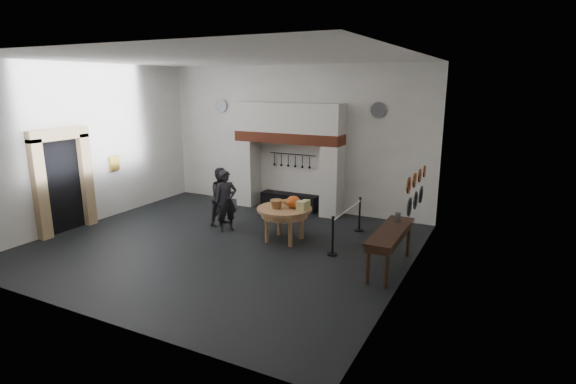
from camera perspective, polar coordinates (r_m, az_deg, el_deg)
The scene contains 39 objects.
floor at distance 11.45m, azimuth -8.27°, elevation -6.65°, with size 9.00×8.00×0.02m, color black.
ceiling at distance 10.76m, azimuth -9.12°, elevation 16.45°, with size 9.00×8.00×0.02m, color silver.
wall_back at distance 14.29m, azimuth 0.71°, elevation 6.85°, with size 9.00×0.02×4.50m, color white.
wall_front at distance 8.03m, azimuth -25.41°, elevation 0.13°, with size 9.00×0.02×4.50m, color white.
wall_left at distance 13.96m, azimuth -23.97°, elevation 5.52°, with size 0.02×8.00×4.50m, color white.
wall_right at distance 9.07m, azimuth 15.21°, elevation 2.40°, with size 0.02×8.00×4.50m, color white.
chimney_pier_left at distance 14.88m, azimuth -5.01°, elevation 2.49°, with size 0.55×0.70×2.15m, color silver.
chimney_pier_right at distance 13.58m, azimuth 5.63°, elevation 1.39°, with size 0.55×0.70×2.15m, color silver.
hearth_brick_band at distance 13.97m, azimuth 0.07°, elevation 6.94°, with size 3.50×0.72×0.32m, color #9E442B.
chimney_hood at distance 13.91m, azimuth 0.07°, elevation 9.44°, with size 3.50×0.70×0.90m, color silver.
iron_range at distance 14.42m, azimuth 0.20°, elevation -1.19°, with size 1.90×0.45×0.50m, color black.
utensil_rail at distance 14.29m, azimuth 0.56°, elevation 4.82°, with size 0.02×0.02×1.60m, color black.
door_recess at distance 13.50m, azimuth -26.73°, elevation 0.67°, with size 0.04×1.10×2.50m, color black.
door_jamb_near at distance 13.03m, azimuth -28.97°, elevation 0.21°, with size 0.22×0.30×2.60m, color tan.
door_jamb_far at distance 13.84m, azimuth -24.23°, elevation 1.42°, with size 0.22×0.30×2.60m, color tan.
door_lintel at distance 13.22m, azimuth -27.15°, elevation 6.55°, with size 0.22×1.70×0.30m, color tan.
wall_plaque at distance 14.53m, azimuth -21.18°, elevation 3.45°, with size 0.05×0.34×0.44m, color gold.
work_table at distance 11.38m, azimuth -0.44°, elevation -2.18°, with size 1.40×1.40×0.07m, color tan.
pumpkin at distance 11.33m, azimuth 0.69°, elevation -1.25°, with size 0.36×0.36×0.31m, color #EB5A21.
cheese_block_big at distance 11.08m, azimuth 1.74°, elevation -1.79°, with size 0.22×0.22×0.24m, color #D6C880.
cheese_block_small at distance 11.36m, azimuth 2.29°, elevation -1.51°, with size 0.18×0.18×0.20m, color #D0D07C.
wicker_basket at distance 11.28m, azimuth -1.47°, elevation -1.56°, with size 0.32×0.32×0.22m, color #A46B3C.
bread_loaf at distance 11.70m, azimuth -0.09°, elevation -1.23°, with size 0.31×0.18×0.13m, color #976535.
visitor_near at distance 12.27m, azimuth -7.87°, elevation -1.13°, with size 0.61×0.40×1.68m, color black.
visitor_far at distance 12.81m, azimuth -8.33°, elevation -0.58°, with size 0.80×0.63×1.65m, color #222227.
side_table at distance 9.86m, azimuth 12.91°, elevation -4.87°, with size 0.55×2.20×0.06m, color #341F13.
pewter_jug at distance 10.38m, azimuth 13.78°, elevation -3.17°, with size 0.12×0.12×0.22m, color #535458.
copper_pan_a at distance 9.33m, azimuth 15.12°, elevation 0.82°, with size 0.34×0.34×0.03m, color #C6662D.
copper_pan_b at distance 9.85m, azimuth 15.79°, elevation 1.45°, with size 0.32×0.32×0.03m, color #C6662D.
copper_pan_c at distance 10.38m, azimuth 16.40°, elevation 2.02°, with size 0.30×0.30×0.03m, color #C6662D.
copper_pan_d at distance 10.92m, azimuth 16.95°, elevation 2.53°, with size 0.28×0.28×0.03m, color #C6662D.
pewter_plate_left at distance 9.64m, azimuth 15.18°, elevation -1.84°, with size 0.40×0.40×0.03m, color #4C4C51.
pewter_plate_mid at distance 10.21m, azimuth 15.89°, elevation -1.03°, with size 0.40×0.40×0.03m, color #4C4C51.
pewter_plate_right at distance 10.78m, azimuth 16.52°, elevation -0.30°, with size 0.40×0.40×0.03m, color #4C4C51.
pewter_plate_back_left at distance 15.56m, azimuth -8.46°, elevation 10.77°, with size 0.44×0.44×0.03m, color #4C4C51.
pewter_plate_back_right at distance 13.20m, azimuth 11.39°, elevation 10.16°, with size 0.44×0.44×0.03m, color #4C4C51.
barrier_post_near at distance 10.58m, azimuth 5.70°, elevation -5.69°, with size 0.05×0.05×0.90m, color black.
barrier_post_far at distance 12.38m, azimuth 9.08°, elevation -2.91°, with size 0.05×0.05×0.90m, color black.
barrier_rope at distance 11.36m, azimuth 7.59°, elevation -2.27°, with size 0.04×0.04×2.00m, color silver.
Camera 1 is at (6.27, -8.73, 3.95)m, focal length 28.00 mm.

